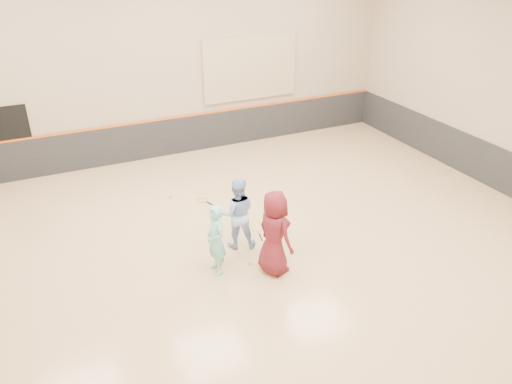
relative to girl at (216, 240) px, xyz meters
name	(u,v)px	position (x,y,z in m)	size (l,w,h in m)	color
room	(246,217)	(0.92, 0.53, 0.04)	(15.04, 12.04, 6.22)	tan
wainscot_back	(170,137)	(0.92, 6.50, -0.17)	(14.90, 0.04, 1.20)	#232326
wainscot_right	(493,166)	(8.39, 0.53, -0.17)	(0.04, 11.90, 1.20)	#232326
accent_stripe	(169,118)	(0.92, 6.49, 0.45)	(14.90, 0.03, 0.06)	#D85914
acoustic_panel	(250,68)	(3.72, 6.48, 1.73)	(3.20, 0.08, 2.00)	tan
doorway	(12,145)	(-3.58, 6.51, 0.33)	(1.10, 0.05, 2.20)	black
girl	(216,240)	(0.00, 0.00, 0.00)	(0.56, 0.37, 1.54)	#7BD6D6
instructor	(237,213)	(0.78, 0.72, 0.07)	(0.82, 0.64, 1.68)	#97B7EA
young_man	(275,233)	(1.10, -0.47, 0.15)	(0.90, 0.59, 1.85)	maroon
held_racket	(256,226)	(1.16, 0.54, -0.27)	(0.40, 0.40, 0.49)	yellow
spare_racket	(203,200)	(0.78, 3.11, -0.76)	(0.64, 0.64, 0.03)	#A7CB2C
ball_under_racket	(249,263)	(0.72, -0.06, -0.74)	(0.07, 0.07, 0.07)	#EFF038
ball_in_hand	(280,221)	(1.18, -0.53, 0.45)	(0.07, 0.07, 0.07)	#C2E435
ball_beside_spare	(171,197)	(0.05, 3.61, -0.74)	(0.07, 0.07, 0.07)	#CAE334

